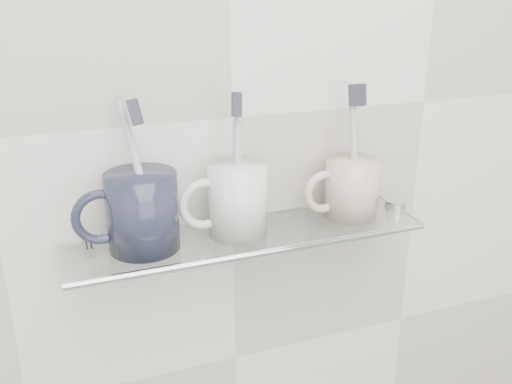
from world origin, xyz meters
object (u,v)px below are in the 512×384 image
mug_left (143,211)px  mug_right (352,188)px  shelf_glass (248,236)px  mug_center (238,199)px

mug_left → mug_right: mug_left is taller
shelf_glass → mug_right: (0.16, 0.00, 0.05)m
shelf_glass → mug_right: mug_right is taller
shelf_glass → mug_left: bearing=178.0°
shelf_glass → mug_center: size_ratio=4.98×
shelf_glass → mug_left: size_ratio=4.85×
shelf_glass → mug_center: mug_center is taller
mug_left → mug_right: (0.31, 0.00, -0.01)m
shelf_glass → mug_right: bearing=1.7°
mug_right → mug_center: bearing=175.3°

